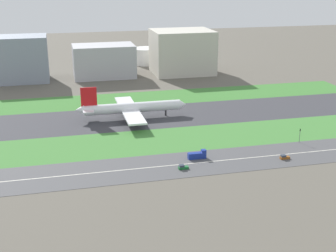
{
  "coord_description": "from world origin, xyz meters",
  "views": [
    {
      "loc": [
        -61.99,
        -258.29,
        82.8
      ],
      "look_at": [
        -8.07,
        -36.5,
        6.0
      ],
      "focal_mm": 50.08,
      "sensor_mm": 36.0,
      "label": 1
    }
  ],
  "objects_px": {
    "traffic_light": "(300,134)",
    "office_tower": "(182,52)",
    "hangar_building": "(104,61)",
    "terminal_building": "(17,59)",
    "fuel_tank_west": "(146,56)",
    "truck_0": "(197,155)",
    "car_1": "(284,157)",
    "car_0": "(183,167)",
    "airliner": "(130,108)"
  },
  "relations": [
    {
      "from": "truck_0",
      "to": "hangar_building",
      "type": "relative_size",
      "value": 0.17
    },
    {
      "from": "car_0",
      "to": "office_tower",
      "type": "xyz_separation_m",
      "value": [
        52.02,
        192.0,
        16.75
      ]
    },
    {
      "from": "car_0",
      "to": "fuel_tank_west",
      "type": "relative_size",
      "value": 0.18
    },
    {
      "from": "truck_0",
      "to": "terminal_building",
      "type": "bearing_deg",
      "value": 115.85
    },
    {
      "from": "terminal_building",
      "to": "car_1",
      "type": "bearing_deg",
      "value": -56.57
    },
    {
      "from": "office_tower",
      "to": "fuel_tank_west",
      "type": "xyz_separation_m",
      "value": [
        -21.86,
        45.0,
        -10.42
      ]
    },
    {
      "from": "hangar_building",
      "to": "office_tower",
      "type": "bearing_deg",
      "value": 0.0
    },
    {
      "from": "truck_0",
      "to": "traffic_light",
      "type": "xyz_separation_m",
      "value": [
        55.84,
        7.99,
        2.62
      ]
    },
    {
      "from": "truck_0",
      "to": "traffic_light",
      "type": "bearing_deg",
      "value": 8.15
    },
    {
      "from": "car_0",
      "to": "traffic_light",
      "type": "relative_size",
      "value": 0.61
    },
    {
      "from": "car_0",
      "to": "fuel_tank_west",
      "type": "distance_m",
      "value": 239.0
    },
    {
      "from": "car_1",
      "to": "hangar_building",
      "type": "distance_m",
      "value": 201.8
    },
    {
      "from": "airliner",
      "to": "office_tower",
      "type": "relative_size",
      "value": 1.34
    },
    {
      "from": "truck_0",
      "to": "office_tower",
      "type": "height_order",
      "value": "office_tower"
    },
    {
      "from": "car_0",
      "to": "office_tower",
      "type": "relative_size",
      "value": 0.09
    },
    {
      "from": "terminal_building",
      "to": "fuel_tank_west",
      "type": "height_order",
      "value": "terminal_building"
    },
    {
      "from": "office_tower",
      "to": "car_1",
      "type": "bearing_deg",
      "value": -91.13
    },
    {
      "from": "car_0",
      "to": "office_tower",
      "type": "bearing_deg",
      "value": -105.16
    },
    {
      "from": "airliner",
      "to": "truck_0",
      "type": "xyz_separation_m",
      "value": [
        20.05,
        -68.0,
        -4.56
      ]
    },
    {
      "from": "terminal_building",
      "to": "hangar_building",
      "type": "distance_m",
      "value": 65.95
    },
    {
      "from": "terminal_building",
      "to": "fuel_tank_west",
      "type": "bearing_deg",
      "value": 22.49
    },
    {
      "from": "traffic_light",
      "to": "office_tower",
      "type": "bearing_deg",
      "value": 94.43
    },
    {
      "from": "airliner",
      "to": "car_0",
      "type": "distance_m",
      "value": 78.87
    },
    {
      "from": "car_1",
      "to": "fuel_tank_west",
      "type": "relative_size",
      "value": 0.18
    },
    {
      "from": "traffic_light",
      "to": "airliner",
      "type": "bearing_deg",
      "value": 141.67
    },
    {
      "from": "fuel_tank_west",
      "to": "hangar_building",
      "type": "bearing_deg",
      "value": -133.62
    },
    {
      "from": "car_1",
      "to": "fuel_tank_west",
      "type": "distance_m",
      "value": 237.77
    },
    {
      "from": "office_tower",
      "to": "fuel_tank_west",
      "type": "height_order",
      "value": "office_tower"
    },
    {
      "from": "traffic_light",
      "to": "hangar_building",
      "type": "distance_m",
      "value": 190.98
    },
    {
      "from": "truck_0",
      "to": "office_tower",
      "type": "distance_m",
      "value": 187.55
    },
    {
      "from": "traffic_light",
      "to": "fuel_tank_west",
      "type": "relative_size",
      "value": 0.3
    },
    {
      "from": "terminal_building",
      "to": "hangar_building",
      "type": "relative_size",
      "value": 0.94
    },
    {
      "from": "terminal_building",
      "to": "truck_0",
      "type": "bearing_deg",
      "value": -64.15
    },
    {
      "from": "fuel_tank_west",
      "to": "terminal_building",
      "type": "bearing_deg",
      "value": -157.51
    },
    {
      "from": "car_0",
      "to": "terminal_building",
      "type": "bearing_deg",
      "value": -67.76
    },
    {
      "from": "airliner",
      "to": "office_tower",
      "type": "height_order",
      "value": "office_tower"
    },
    {
      "from": "hangar_building",
      "to": "terminal_building",
      "type": "bearing_deg",
      "value": 180.0
    },
    {
      "from": "airliner",
      "to": "hangar_building",
      "type": "bearing_deg",
      "value": 91.18
    },
    {
      "from": "terminal_building",
      "to": "traffic_light",
      "type": "bearing_deg",
      "value": -50.38
    },
    {
      "from": "car_0",
      "to": "terminal_building",
      "type": "distance_m",
      "value": 208.08
    },
    {
      "from": "office_tower",
      "to": "airliner",
      "type": "bearing_deg",
      "value": -118.7
    },
    {
      "from": "hangar_building",
      "to": "office_tower",
      "type": "xyz_separation_m",
      "value": [
        64.75,
        0.0,
        4.8
      ]
    },
    {
      "from": "traffic_light",
      "to": "hangar_building",
      "type": "xyz_separation_m",
      "value": [
        -78.23,
        174.01,
        8.58
      ]
    },
    {
      "from": "airliner",
      "to": "car_0",
      "type": "relative_size",
      "value": 14.77
    },
    {
      "from": "truck_0",
      "to": "traffic_light",
      "type": "height_order",
      "value": "traffic_light"
    },
    {
      "from": "truck_0",
      "to": "terminal_building",
      "type": "height_order",
      "value": "terminal_building"
    },
    {
      "from": "hangar_building",
      "to": "car_1",
      "type": "bearing_deg",
      "value": -72.39
    },
    {
      "from": "airliner",
      "to": "terminal_building",
      "type": "height_order",
      "value": "terminal_building"
    },
    {
      "from": "car_1",
      "to": "fuel_tank_west",
      "type": "xyz_separation_m",
      "value": [
        -18.08,
        237.0,
        6.33
      ]
    },
    {
      "from": "truck_0",
      "to": "traffic_light",
      "type": "distance_m",
      "value": 56.47
    }
  ]
}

